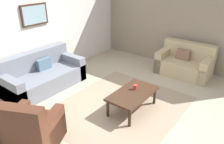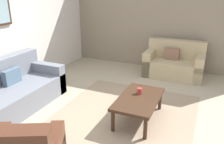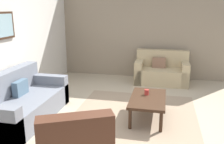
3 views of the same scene
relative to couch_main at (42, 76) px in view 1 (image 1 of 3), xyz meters
The scene contains 10 objects.
ground_plane 2.14m from the couch_main, 78.39° to the right, with size 8.00×8.00×0.00m, color tan.
rear_partition 1.29m from the couch_main, 50.69° to the left, with size 6.00×0.12×2.80m, color silver.
stone_feature_panel 4.16m from the couch_main, 31.24° to the right, with size 0.12×5.20×2.80m, color gray.
area_rug 2.14m from the couch_main, 78.39° to the right, with size 2.82×2.36×0.01m, color gray.
couch_main is the anchor object (origin of this frame).
couch_loveseat 3.85m from the couch_main, 40.99° to the right, with size 0.81×1.42×0.88m.
armchair_leather 2.15m from the couch_main, 130.61° to the right, with size 1.07×1.07×0.95m.
coffee_table 2.39m from the couch_main, 77.33° to the right, with size 1.10×0.64×0.41m.
cup 2.39m from the couch_main, 73.70° to the right, with size 0.09×0.09×0.10m, color #B2332D.
framed_artwork 1.50m from the couch_main, 52.74° to the left, with size 0.71×0.04×0.51m.
Camera 1 is at (-3.21, -2.28, 2.68)m, focal length 35.10 mm.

